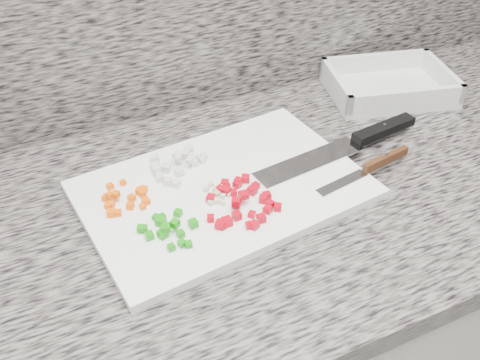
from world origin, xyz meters
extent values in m
cube|color=slate|center=(0.00, 1.44, 0.88)|extent=(3.96, 0.64, 0.04)
cube|color=white|center=(-0.01, 1.46, 0.91)|extent=(0.48, 0.35, 0.01)
cube|color=#F65A05|center=(-0.15, 1.49, 0.92)|extent=(0.01, 0.01, 0.01)
cube|color=#F65A05|center=(-0.13, 1.49, 0.92)|extent=(0.01, 0.01, 0.01)
cube|color=#F65A05|center=(-0.16, 1.53, 0.92)|extent=(0.01, 0.01, 0.01)
cube|color=#F65A05|center=(-0.18, 1.50, 0.93)|extent=(0.01, 0.01, 0.01)
cube|color=#F65A05|center=(-0.14, 1.50, 0.92)|extent=(0.01, 0.01, 0.01)
cube|color=#F65A05|center=(-0.18, 1.50, 0.93)|extent=(0.01, 0.01, 0.01)
cube|color=#F65A05|center=(-0.14, 1.50, 0.92)|extent=(0.01, 0.01, 0.01)
cube|color=#F65A05|center=(-0.14, 1.46, 0.92)|extent=(0.01, 0.01, 0.01)
cube|color=#F65A05|center=(-0.19, 1.48, 0.92)|extent=(0.01, 0.01, 0.01)
cube|color=#F65A05|center=(-0.13, 1.50, 0.92)|extent=(0.02, 0.02, 0.01)
cube|color=#F65A05|center=(-0.18, 1.46, 0.92)|extent=(0.01, 0.01, 0.01)
cube|color=#F65A05|center=(-0.19, 1.46, 0.92)|extent=(0.02, 0.02, 0.01)
cube|color=#F65A05|center=(-0.16, 1.47, 0.92)|extent=(0.01, 0.01, 0.01)
cube|color=#F65A05|center=(-0.19, 1.49, 0.92)|extent=(0.01, 0.01, 0.01)
cube|color=#F65A05|center=(-0.18, 1.53, 0.92)|extent=(0.01, 0.01, 0.01)
cube|color=#F65A05|center=(-0.19, 1.50, 0.92)|extent=(0.01, 0.01, 0.01)
cube|color=#F65A05|center=(-0.14, 1.47, 0.92)|extent=(0.01, 0.01, 0.01)
cube|color=beige|center=(-0.09, 1.50, 0.92)|extent=(0.02, 0.02, 0.01)
cube|color=beige|center=(-0.03, 1.57, 0.92)|extent=(0.01, 0.01, 0.01)
cube|color=beige|center=(-0.03, 1.53, 0.92)|extent=(0.01, 0.01, 0.01)
cube|color=beige|center=(-0.04, 1.56, 0.92)|extent=(0.02, 0.02, 0.01)
cube|color=beige|center=(-0.02, 1.53, 0.92)|extent=(0.01, 0.01, 0.01)
cube|color=beige|center=(-0.03, 1.54, 0.92)|extent=(0.02, 0.02, 0.01)
cube|color=beige|center=(-0.06, 1.54, 0.93)|extent=(0.02, 0.02, 0.01)
cube|color=beige|center=(-0.08, 1.49, 0.92)|extent=(0.02, 0.02, 0.01)
cube|color=beige|center=(-0.05, 1.55, 0.93)|extent=(0.02, 0.02, 0.01)
cube|color=beige|center=(-0.02, 1.57, 0.92)|extent=(0.01, 0.01, 0.01)
cube|color=beige|center=(-0.03, 1.55, 0.92)|extent=(0.01, 0.01, 0.01)
cube|color=beige|center=(-0.04, 1.53, 0.93)|extent=(0.01, 0.01, 0.01)
cube|color=beige|center=(-0.01, 1.54, 0.92)|extent=(0.01, 0.01, 0.01)
cube|color=beige|center=(-0.08, 1.53, 0.92)|extent=(0.02, 0.02, 0.01)
cube|color=beige|center=(-0.10, 1.51, 0.92)|extent=(0.01, 0.01, 0.01)
cube|color=beige|center=(-0.06, 1.52, 0.92)|extent=(0.01, 0.01, 0.01)
cube|color=beige|center=(-0.10, 1.53, 0.92)|extent=(0.02, 0.02, 0.01)
cube|color=beige|center=(-0.09, 1.57, 0.92)|extent=(0.01, 0.01, 0.01)
cube|color=beige|center=(-0.03, 1.54, 0.92)|extent=(0.02, 0.02, 0.01)
cube|color=beige|center=(-0.10, 1.52, 0.92)|extent=(0.01, 0.01, 0.01)
cube|color=beige|center=(-0.10, 1.55, 0.92)|extent=(0.02, 0.02, 0.01)
cube|color=#188A0C|center=(-0.11, 1.35, 0.92)|extent=(0.01, 0.01, 0.01)
cube|color=#188A0C|center=(-0.14, 1.39, 0.92)|extent=(0.02, 0.02, 0.01)
cube|color=#188A0C|center=(-0.13, 1.39, 0.93)|extent=(0.01, 0.01, 0.01)
cube|color=#188A0C|center=(-0.16, 1.41, 0.92)|extent=(0.01, 0.01, 0.01)
cube|color=#188A0C|center=(-0.11, 1.39, 0.93)|extent=(0.02, 0.02, 0.01)
cube|color=#188A0C|center=(-0.12, 1.43, 0.92)|extent=(0.01, 0.01, 0.01)
cube|color=#188A0C|center=(-0.13, 1.41, 0.92)|extent=(0.02, 0.02, 0.01)
cube|color=#188A0C|center=(-0.12, 1.36, 0.92)|extent=(0.01, 0.01, 0.01)
cube|color=#188A0C|center=(-0.13, 1.43, 0.92)|extent=(0.01, 0.01, 0.01)
cube|color=#188A0C|center=(-0.13, 1.36, 0.92)|extent=(0.01, 0.01, 0.01)
cube|color=#188A0C|center=(-0.15, 1.39, 0.92)|extent=(0.01, 0.01, 0.01)
cube|color=#188A0C|center=(-0.11, 1.38, 0.92)|extent=(0.01, 0.01, 0.01)
cube|color=#188A0C|center=(-0.16, 1.41, 0.92)|extent=(0.01, 0.01, 0.01)
cube|color=#188A0C|center=(-0.09, 1.39, 0.92)|extent=(0.01, 0.01, 0.01)
cube|color=#188A0C|center=(-0.13, 1.42, 0.92)|extent=(0.01, 0.01, 0.01)
cube|color=#188A0C|center=(-0.10, 1.42, 0.92)|extent=(0.02, 0.02, 0.01)
cube|color=#BB0213|center=(-0.02, 1.45, 0.92)|extent=(0.02, 0.02, 0.01)
cube|color=#BB0213|center=(-0.01, 1.44, 0.92)|extent=(0.01, 0.01, 0.01)
cube|color=#BB0213|center=(0.00, 1.37, 0.92)|extent=(0.01, 0.01, 0.01)
cube|color=#BB0213|center=(0.03, 1.40, 0.92)|extent=(0.02, 0.02, 0.01)
cube|color=#BB0213|center=(-0.05, 1.37, 0.92)|extent=(0.02, 0.02, 0.01)
cube|color=#BB0213|center=(0.01, 1.45, 0.92)|extent=(0.02, 0.02, 0.01)
cube|color=#BB0213|center=(-0.06, 1.39, 0.92)|extent=(0.01, 0.01, 0.01)
cube|color=#BB0213|center=(0.00, 1.41, 0.93)|extent=(0.01, 0.01, 0.01)
cube|color=#BB0213|center=(-0.01, 1.35, 0.92)|extent=(0.01, 0.01, 0.01)
cube|color=#BB0213|center=(0.04, 1.38, 0.92)|extent=(0.01, 0.01, 0.01)
cube|color=#BB0213|center=(0.00, 1.43, 0.92)|extent=(0.01, 0.01, 0.01)
cube|color=#BB0213|center=(0.03, 1.45, 0.92)|extent=(0.02, 0.02, 0.01)
cube|color=#BB0213|center=(-0.01, 1.46, 0.92)|extent=(0.02, 0.02, 0.01)
cube|color=#BB0213|center=(0.03, 1.37, 0.92)|extent=(0.02, 0.02, 0.01)
cube|color=#BB0213|center=(-0.04, 1.43, 0.92)|extent=(0.02, 0.02, 0.01)
cube|color=#BB0213|center=(0.01, 1.36, 0.92)|extent=(0.01, 0.01, 0.01)
cube|color=#BB0213|center=(0.03, 1.42, 0.92)|extent=(0.02, 0.02, 0.01)
cube|color=#BB0213|center=(-0.01, 1.44, 0.92)|extent=(0.02, 0.02, 0.01)
cube|color=#BB0213|center=(-0.02, 1.38, 0.92)|extent=(0.01, 0.01, 0.01)
cube|color=#BB0213|center=(0.04, 1.43, 0.92)|extent=(0.01, 0.01, 0.01)
cube|color=#BB0213|center=(0.04, 1.40, 0.92)|extent=(0.01, 0.01, 0.01)
cube|color=#BB0213|center=(-0.04, 1.37, 0.92)|extent=(0.01, 0.01, 0.01)
cube|color=#BB0213|center=(-0.05, 1.37, 0.92)|extent=(0.01, 0.01, 0.01)
cube|color=#BB0213|center=(-0.01, 1.35, 0.92)|extent=(0.02, 0.02, 0.01)
cube|color=#BB0213|center=(-0.02, 1.40, 0.93)|extent=(0.02, 0.02, 0.01)
cube|color=#BB0213|center=(0.04, 1.37, 0.92)|extent=(0.02, 0.02, 0.01)
cube|color=#BB0213|center=(0.01, 1.45, 0.92)|extent=(0.02, 0.02, 0.01)
cube|color=#BB0213|center=(-0.01, 1.40, 0.92)|extent=(0.02, 0.02, 0.01)
cube|color=#BB0213|center=(-0.02, 1.38, 0.92)|extent=(0.01, 0.01, 0.01)
cube|color=#BB0213|center=(-0.01, 1.45, 0.92)|extent=(0.01, 0.01, 0.01)
cube|color=beige|center=(-0.02, 1.45, 0.92)|extent=(0.01, 0.01, 0.01)
cube|color=beige|center=(-0.03, 1.45, 0.92)|extent=(0.01, 0.01, 0.01)
cube|color=beige|center=(-0.04, 1.43, 0.92)|extent=(0.01, 0.01, 0.01)
cube|color=beige|center=(-0.04, 1.46, 0.92)|extent=(0.01, 0.01, 0.01)
cube|color=beige|center=(-0.02, 1.43, 0.92)|extent=(0.01, 0.01, 0.01)
cube|color=beige|center=(-0.03, 1.44, 0.92)|extent=(0.01, 0.01, 0.01)
cube|color=beige|center=(-0.01, 1.46, 0.92)|extent=(0.01, 0.01, 0.01)
cube|color=beige|center=(-0.03, 1.44, 0.92)|extent=(0.01, 0.01, 0.01)
cube|color=beige|center=(-0.01, 1.43, 0.92)|extent=(0.01, 0.01, 0.01)
cube|color=beige|center=(-0.03, 1.47, 0.92)|extent=(0.01, 0.01, 0.01)
cube|color=beige|center=(-0.03, 1.42, 0.92)|extent=(0.01, 0.01, 0.01)
cube|color=beige|center=(-0.04, 1.42, 0.92)|extent=(0.01, 0.01, 0.01)
cube|color=beige|center=(-0.03, 1.42, 0.92)|extent=(0.01, 0.01, 0.01)
cube|color=#B9BBC0|center=(0.15, 1.45, 0.92)|extent=(0.21, 0.07, 0.00)
cube|color=black|center=(0.32, 1.47, 0.92)|extent=(0.14, 0.04, 0.02)
cylinder|color=#B9BBC0|center=(0.32, 1.47, 0.93)|extent=(0.01, 0.01, 0.00)
cube|color=#B9BBC0|center=(0.17, 1.38, 0.92)|extent=(0.10, 0.04, 0.00)
cube|color=#422510|center=(0.27, 1.40, 0.92)|extent=(0.10, 0.03, 0.02)
cylinder|color=#B9BBC0|center=(0.27, 1.40, 0.93)|extent=(0.01, 0.01, 0.00)
cube|color=silver|center=(0.44, 1.61, 0.91)|extent=(0.28, 0.23, 0.01)
cube|color=silver|center=(0.46, 1.69, 0.93)|extent=(0.24, 0.07, 0.04)
cube|color=silver|center=(0.42, 1.53, 0.93)|extent=(0.24, 0.07, 0.04)
cube|color=silver|center=(0.55, 1.58, 0.93)|extent=(0.06, 0.17, 0.04)
cube|color=silver|center=(0.33, 1.64, 0.93)|extent=(0.06, 0.17, 0.04)
camera|label=1|loc=(-0.27, 0.84, 1.46)|focal=40.00mm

